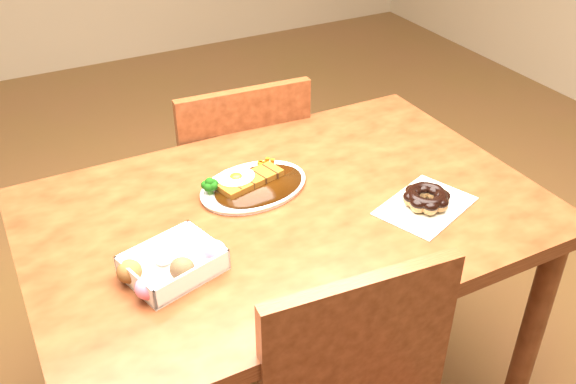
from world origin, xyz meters
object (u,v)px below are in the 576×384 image
katsu_curry_plate (251,184)px  donut_box (171,264)px  table (287,241)px  pon_de_ring (426,199)px  chair_far (235,186)px

katsu_curry_plate → donut_box: size_ratio=1.36×
table → donut_box: donut_box is taller
donut_box → pon_de_ring: donut_box is taller
donut_box → pon_de_ring: size_ratio=0.84×
table → donut_box: size_ratio=5.33×
table → pon_de_ring: size_ratio=4.49×
katsu_curry_plate → chair_far: bearing=73.1°
chair_far → katsu_curry_plate: chair_far is taller
pon_de_ring → table: bearing=153.0°
chair_far → pon_de_ring: bearing=110.7°
table → katsu_curry_plate: bearing=110.1°
donut_box → pon_de_ring: (0.61, -0.05, -0.00)m
chair_far → donut_box: 0.81m
table → chair_far: 0.57m
chair_far → pon_de_ring: chair_far is taller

